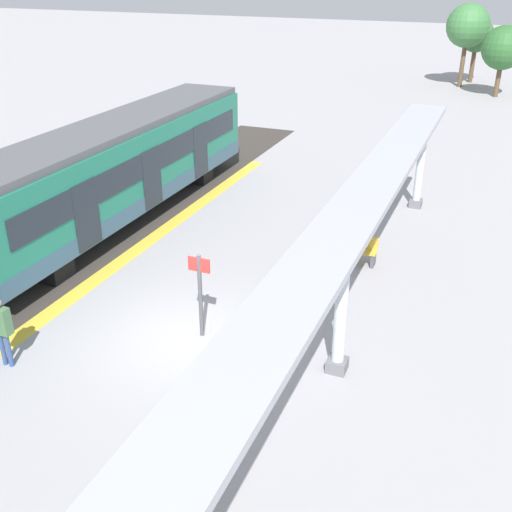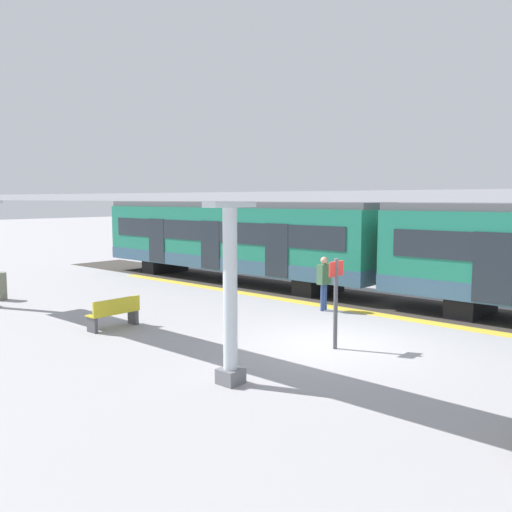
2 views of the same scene
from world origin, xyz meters
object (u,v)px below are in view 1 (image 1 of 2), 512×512
passenger_waiting_near_edge (0,324)px  train_far_carriage (119,169)px  bench_near_end (352,248)px  platform_info_sign (200,288)px  canopy_pillar_third (421,160)px  canopy_pillar_second (342,301)px

passenger_waiting_near_edge → train_far_carriage: bearing=106.4°
bench_near_end → passenger_waiting_near_edge: bearing=-125.9°
passenger_waiting_near_edge → platform_info_sign: bearing=38.3°
train_far_carriage → canopy_pillar_third: size_ratio=4.05×
canopy_pillar_third → passenger_waiting_near_edge: bearing=-117.3°
train_far_carriage → canopy_pillar_third: bearing=28.4°
canopy_pillar_second → platform_info_sign: bearing=177.9°
canopy_pillar_third → platform_info_sign: size_ratio=1.62×
train_far_carriage → canopy_pillar_third: (9.49, 5.13, -0.02)m
train_far_carriage → canopy_pillar_second: canopy_pillar_second is taller
canopy_pillar_third → platform_info_sign: canopy_pillar_third is taller
bench_near_end → platform_info_sign: platform_info_sign is taller
platform_info_sign → passenger_waiting_near_edge: platform_info_sign is taller
platform_info_sign → passenger_waiting_near_edge: 4.51m
train_far_carriage → canopy_pillar_second: 11.12m
canopy_pillar_second → platform_info_sign: (-3.47, 0.13, -0.48)m
canopy_pillar_second → canopy_pillar_third: 10.92m
train_far_carriage → canopy_pillar_second: bearing=-31.4°
bench_near_end → canopy_pillar_second: bearing=-79.1°
canopy_pillar_second → platform_info_sign: size_ratio=1.62×
passenger_waiting_near_edge → canopy_pillar_second: bearing=20.8°
platform_info_sign → passenger_waiting_near_edge: size_ratio=1.25×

